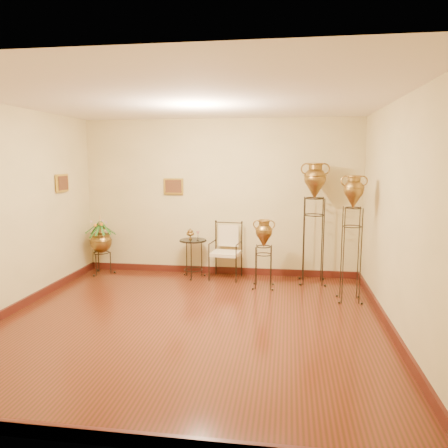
# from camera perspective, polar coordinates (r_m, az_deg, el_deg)

# --- Properties ---
(ground) EXTENTS (5.00, 5.00, 0.00)m
(ground) POSITION_cam_1_polar(r_m,az_deg,el_deg) (5.79, -4.44, -12.67)
(ground) COLOR #591F15
(ground) RESTS_ON ground
(room_shell) EXTENTS (5.02, 5.02, 2.81)m
(room_shell) POSITION_cam_1_polar(r_m,az_deg,el_deg) (5.42, -4.69, 4.70)
(room_shell) COLOR beige
(room_shell) RESTS_ON ground
(amphora_tall) EXTENTS (0.43, 0.43, 1.88)m
(amphora_tall) POSITION_cam_1_polar(r_m,az_deg,el_deg) (6.63, 16.34, -1.66)
(amphora_tall) COLOR black
(amphora_tall) RESTS_ON ground
(amphora_mid) EXTENTS (0.52, 0.52, 2.06)m
(amphora_mid) POSITION_cam_1_polar(r_m,az_deg,el_deg) (7.45, 11.64, 0.19)
(amphora_mid) COLOR black
(amphora_mid) RESTS_ON ground
(amphora_short) EXTENTS (0.41, 0.41, 1.14)m
(amphora_short) POSITION_cam_1_polar(r_m,az_deg,el_deg) (7.14, 5.20, -3.86)
(amphora_short) COLOR black
(amphora_short) RESTS_ON ground
(planter_urn) EXTENTS (0.75, 0.75, 1.14)m
(planter_urn) POSITION_cam_1_polar(r_m,az_deg,el_deg) (8.27, -15.79, -1.96)
(planter_urn) COLOR black
(planter_urn) RESTS_ON ground
(armchair) EXTENTS (0.61, 0.57, 0.99)m
(armchair) POSITION_cam_1_polar(r_m,az_deg,el_deg) (7.66, 0.22, -3.55)
(armchair) COLOR black
(armchair) RESTS_ON ground
(side_table) EXTENTS (0.61, 0.61, 0.86)m
(side_table) POSITION_cam_1_polar(r_m,az_deg,el_deg) (7.79, -4.05, -4.40)
(side_table) COLOR black
(side_table) RESTS_ON ground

